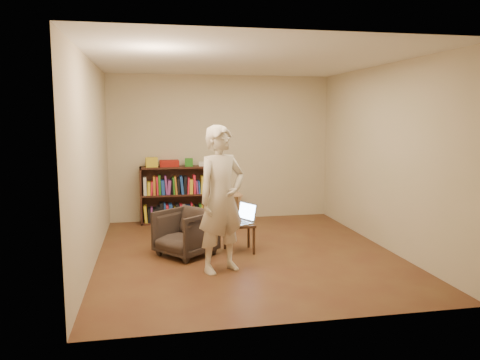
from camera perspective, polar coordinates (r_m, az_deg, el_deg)
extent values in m
plane|color=#4C2418|center=(6.54, 0.78, -8.88)|extent=(4.50, 4.50, 0.00)
plane|color=silver|center=(6.31, 0.83, 14.37)|extent=(4.50, 4.50, 0.00)
plane|color=#C2AF93|center=(8.50, -2.30, 3.91)|extent=(4.00, 0.00, 4.00)
plane|color=#C2AF93|center=(6.21, -17.60, 2.09)|extent=(0.00, 4.50, 4.50)
plane|color=#C2AF93|center=(6.98, 17.11, 2.71)|extent=(0.00, 4.50, 4.50)
cube|color=black|center=(8.33, -11.96, -1.88)|extent=(0.03, 0.30, 1.00)
cube|color=black|center=(8.39, -3.95, -1.66)|extent=(0.03, 0.30, 1.00)
cube|color=black|center=(8.48, -7.99, -1.62)|extent=(1.20, 0.02, 1.00)
cube|color=black|center=(8.44, -7.88, -5.03)|extent=(1.20, 0.30, 0.03)
cube|color=black|center=(8.34, -7.94, -1.78)|extent=(1.14, 0.30, 0.03)
cube|color=black|center=(8.28, -8.00, 1.54)|extent=(1.20, 0.30, 0.03)
cube|color=gold|center=(8.24, -10.72, 2.14)|extent=(0.21, 0.16, 0.17)
cube|color=maroon|center=(8.29, -8.62, 2.02)|extent=(0.33, 0.25, 0.11)
cube|color=#24691C|center=(8.28, -6.25, 2.16)|extent=(0.15, 0.15, 0.14)
cube|color=silver|center=(8.31, -4.73, 1.97)|extent=(0.10, 0.10, 0.07)
cube|color=tan|center=(8.41, -1.03, -1.78)|extent=(0.34, 0.34, 0.04)
cylinder|color=tan|center=(8.30, -1.79, -3.65)|extent=(0.03, 0.03, 0.46)
cylinder|color=tan|center=(8.35, 0.05, -3.58)|extent=(0.03, 0.03, 0.46)
cylinder|color=tan|center=(8.56, -2.08, -3.29)|extent=(0.03, 0.03, 0.46)
cylinder|color=tan|center=(8.61, -0.30, -3.23)|extent=(0.03, 0.03, 0.46)
imported|color=black|center=(6.41, -6.65, -6.41)|extent=(0.95, 0.95, 0.62)
cube|color=black|center=(6.51, -0.11, -5.41)|extent=(0.40, 0.40, 0.04)
cylinder|color=black|center=(6.37, -1.35, -7.61)|extent=(0.04, 0.04, 0.37)
cylinder|color=black|center=(6.44, 1.70, -7.45)|extent=(0.04, 0.04, 0.37)
cylinder|color=black|center=(6.70, -1.85, -6.84)|extent=(0.04, 0.04, 0.37)
cylinder|color=black|center=(6.76, 1.06, -6.70)|extent=(0.04, 0.04, 0.37)
cube|color=#A8A8AC|center=(6.50, -0.17, -5.20)|extent=(0.40, 0.45, 0.02)
cube|color=black|center=(6.50, -0.17, -5.10)|extent=(0.27, 0.34, 0.00)
cube|color=#A8A8AC|center=(6.57, 0.89, -3.84)|extent=(0.23, 0.35, 0.26)
cube|color=#A3C4E4|center=(6.57, 0.89, -3.84)|extent=(0.19, 0.31, 0.21)
imported|color=beige|center=(5.61, -2.28, -2.37)|extent=(0.77, 0.67, 1.78)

